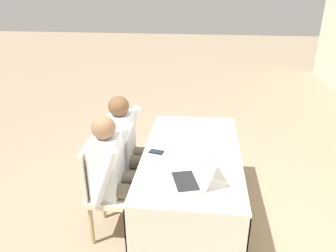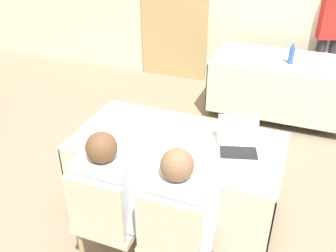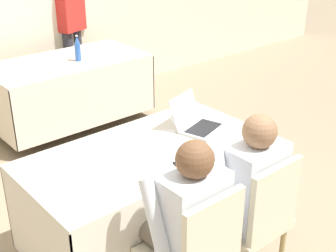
% 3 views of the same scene
% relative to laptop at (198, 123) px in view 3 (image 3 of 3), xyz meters
% --- Properties ---
extents(ground_plane, '(24.00, 24.00, 0.00)m').
position_rel_laptop_xyz_m(ground_plane, '(-0.48, -0.02, -0.79)').
color(ground_plane, gray).
extents(conference_table_near, '(1.65, 0.87, 0.74)m').
position_rel_laptop_xyz_m(conference_table_near, '(-0.48, -0.02, -0.22)').
color(conference_table_near, beige).
rests_on(conference_table_near, ground_plane).
extents(conference_table_far, '(1.65, 0.87, 0.74)m').
position_rel_laptop_xyz_m(conference_table_far, '(0.11, 2.11, -0.22)').
color(conference_table_far, beige).
rests_on(conference_table_far, ground_plane).
extents(laptop, '(0.39, 0.40, 0.23)m').
position_rel_laptop_xyz_m(laptop, '(0.00, 0.00, 0.00)').
color(laptop, '#B7B7BC').
rests_on(laptop, conference_table_near).
extents(cell_phone, '(0.10, 0.14, 0.01)m').
position_rel_laptop_xyz_m(cell_phone, '(-0.44, -0.33, -0.04)').
color(cell_phone, black).
rests_on(cell_phone, conference_table_near).
extents(paper_beside_laptop, '(0.32, 0.36, 0.00)m').
position_rel_laptop_xyz_m(paper_beside_laptop, '(0.00, 0.10, -0.04)').
color(paper_beside_laptop, white).
rests_on(paper_beside_laptop, conference_table_near).
extents(paper_centre_table, '(0.32, 0.36, 0.00)m').
position_rel_laptop_xyz_m(paper_centre_table, '(-0.30, 0.03, -0.04)').
color(paper_centre_table, white).
rests_on(paper_centre_table, conference_table_near).
extents(water_bottle, '(0.06, 0.06, 0.27)m').
position_rel_laptop_xyz_m(water_bottle, '(0.19, 2.01, 0.08)').
color(water_bottle, '#2D5BB7').
rests_on(water_bottle, conference_table_far).
extents(chair_near_left, '(0.44, 0.44, 0.90)m').
position_rel_laptop_xyz_m(chair_near_left, '(-0.72, -0.76, -0.29)').
color(chair_near_left, tan).
rests_on(chair_near_left, ground_plane).
extents(chair_near_right, '(0.44, 0.44, 0.90)m').
position_rel_laptop_xyz_m(chair_near_right, '(-0.23, -0.76, -0.29)').
color(chair_near_right, tan).
rests_on(chair_near_right, ground_plane).
extents(person_checkered_shirt, '(0.50, 0.52, 1.16)m').
position_rel_laptop_xyz_m(person_checkered_shirt, '(-0.72, -0.65, -0.13)').
color(person_checkered_shirt, '#665B4C').
rests_on(person_checkered_shirt, ground_plane).
extents(person_white_shirt, '(0.50, 0.52, 1.16)m').
position_rel_laptop_xyz_m(person_white_shirt, '(-0.23, -0.65, -0.13)').
color(person_white_shirt, '#665B4C').
rests_on(person_white_shirt, ground_plane).
extents(person_red_shirt, '(0.39, 0.30, 1.59)m').
position_rel_laptop_xyz_m(person_red_shirt, '(0.59, 2.84, 0.12)').
color(person_red_shirt, '#33333D').
rests_on(person_red_shirt, ground_plane).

